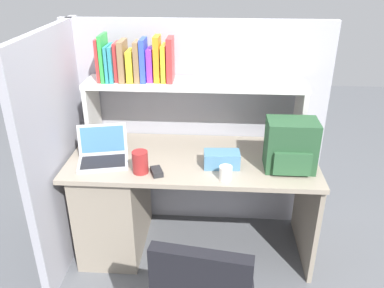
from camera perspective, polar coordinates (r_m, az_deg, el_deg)
name	(u,v)px	position (r m, az deg, el deg)	size (l,w,h in m)	color
ground_plane	(192,245)	(3.00, 0.07, -14.36)	(8.00, 8.00, 0.00)	#595B60
desk	(137,197)	(2.80, -7.97, -7.55)	(1.60, 0.70, 0.73)	gray
cubicle_partition_rear	(196,128)	(2.91, 0.56, 2.36)	(1.84, 0.05, 1.55)	#9E9EA8
cubicle_partition_left	(62,151)	(2.71, -18.26, -0.91)	(0.05, 1.06, 1.55)	#9E9EA8
overhead_hutch	(194,96)	(2.63, 0.36, 6.94)	(1.44, 0.28, 0.45)	beige
reference_books_on_shelf	(135,61)	(2.61, -8.21, 11.72)	(0.48, 0.19, 0.30)	red
laptop	(103,154)	(2.58, -12.69, -1.36)	(0.36, 0.31, 0.22)	#B7BABF
backpack	(291,146)	(2.46, 14.04, -0.30)	(0.30, 0.22, 0.32)	#264C2D
computer_mouse	(157,172)	(2.40, -5.10, -3.99)	(0.06, 0.10, 0.03)	#262628
paper_cup	(226,173)	(2.33, 4.88, -4.19)	(0.08, 0.08, 0.09)	white
tissue_box	(222,159)	(2.46, 4.31, -2.22)	(0.22, 0.12, 0.10)	teal
snack_canister	(140,162)	(2.40, -7.46, -2.60)	(0.10, 0.10, 0.14)	maroon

